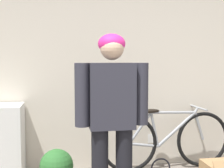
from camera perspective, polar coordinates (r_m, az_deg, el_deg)
wall_back at (r=3.98m, az=-0.49°, el=3.17°), size 8.00×0.07×2.60m
person at (r=2.79m, az=-0.00°, el=-4.90°), size 0.66×0.23×1.63m
bicycle at (r=4.06m, az=10.01°, el=-10.02°), size 1.71×0.46×0.79m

